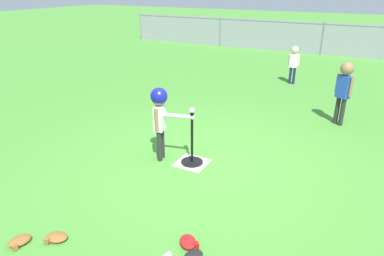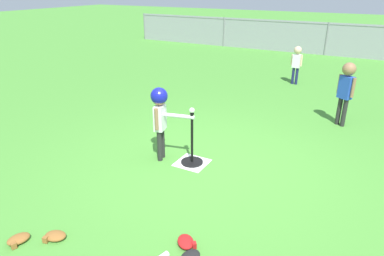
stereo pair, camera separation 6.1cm
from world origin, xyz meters
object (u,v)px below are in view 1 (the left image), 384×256
glove_outfield_drop (20,241)px  fielder_deep_left (344,85)px  baseball_on_tee (192,110)px  batter_child (160,110)px  fielder_near_right (294,60)px  batting_tee (192,155)px  glove_near_bats (56,237)px  glove_by_plate (188,242)px

glove_outfield_drop → fielder_deep_left: bearing=63.9°
baseball_on_tee → glove_outfield_drop: baseball_on_tee is taller
batter_child → fielder_near_right: bearing=82.1°
batting_tee → batter_child: 0.80m
glove_near_bats → glove_outfield_drop: size_ratio=0.99×
fielder_near_right → glove_near_bats: fielder_near_right is taller
batting_tee → fielder_near_right: fielder_near_right is taller
batting_tee → glove_by_plate: 1.70m
fielder_near_right → glove_outfield_drop: 7.39m
fielder_near_right → glove_by_plate: size_ratio=3.57×
batter_child → glove_by_plate: 2.01m
fielder_deep_left → glove_by_plate: fielder_deep_left is taller
baseball_on_tee → fielder_deep_left: 3.08m
baseball_on_tee → glove_near_bats: size_ratio=0.29×
fielder_near_right → glove_by_plate: fielder_near_right is taller
batter_child → glove_outfield_drop: (-0.27, -2.20, -0.74)m
glove_by_plate → glove_outfield_drop: (-1.50, -0.79, 0.00)m
glove_near_bats → glove_outfield_drop: 0.35m
glove_by_plate → glove_outfield_drop: size_ratio=1.04×
fielder_near_right → glove_near_bats: (-0.69, -7.08, -0.59)m
baseball_on_tee → glove_near_bats: baseball_on_tee is taller
baseball_on_tee → glove_outfield_drop: bearing=-107.5°
fielder_near_right → glove_by_plate: (0.52, -6.51, -0.59)m
baseball_on_tee → batter_child: bearing=-167.4°
baseball_on_tee → glove_near_bats: bearing=-101.9°
fielder_deep_left → glove_near_bats: size_ratio=4.49×
fielder_near_right → glove_outfield_drop: (-0.98, -7.30, -0.59)m
batting_tee → fielder_deep_left: fielder_deep_left is taller
baseball_on_tee → glove_by_plate: size_ratio=0.27×
batting_tee → glove_near_bats: 2.14m
glove_by_plate → glove_near_bats: same height
batter_child → glove_by_plate: batter_child is taller
batting_tee → glove_outfield_drop: batting_tee is taller
glove_outfield_drop → batting_tee: bearing=72.5°
batting_tee → fielder_near_right: (0.25, 5.00, 0.49)m
batting_tee → batter_child: bearing=-167.4°
batter_child → fielder_deep_left: (2.13, 2.69, -0.03)m
glove_near_bats → batter_child: bearing=90.4°
fielder_near_right → glove_near_bats: 7.14m
fielder_deep_left → glove_by_plate: bearing=-102.4°
batter_child → glove_near_bats: (0.01, -1.99, -0.74)m
baseball_on_tee → fielder_near_right: (0.25, 5.00, -0.19)m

